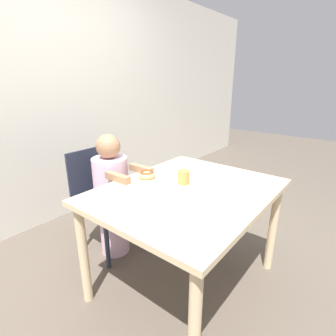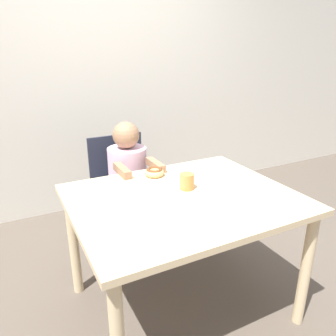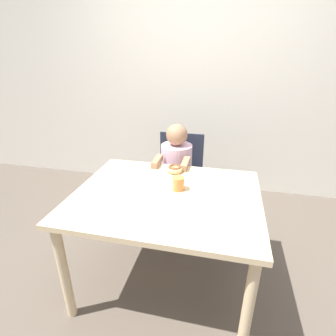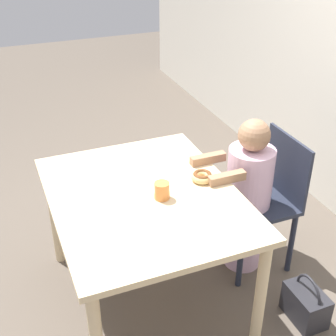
{
  "view_description": "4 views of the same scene",
  "coord_description": "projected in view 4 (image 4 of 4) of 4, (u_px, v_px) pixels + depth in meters",
  "views": [
    {
      "loc": [
        -1.3,
        -0.88,
        1.43
      ],
      "look_at": [
        -0.02,
        0.14,
        0.87
      ],
      "focal_mm": 28.0,
      "sensor_mm": 36.0,
      "label": 1
    },
    {
      "loc": [
        -0.82,
        -1.41,
        1.51
      ],
      "look_at": [
        -0.02,
        0.14,
        0.87
      ],
      "focal_mm": 35.0,
      "sensor_mm": 36.0,
      "label": 2
    },
    {
      "loc": [
        0.35,
        -1.45,
        1.59
      ],
      "look_at": [
        -0.02,
        0.14,
        0.87
      ],
      "focal_mm": 28.0,
      "sensor_mm": 36.0,
      "label": 3
    },
    {
      "loc": [
        1.96,
        -0.65,
        2.11
      ],
      "look_at": [
        -0.02,
        0.14,
        0.87
      ],
      "focal_mm": 50.0,
      "sensor_mm": 36.0,
      "label": 4
    }
  ],
  "objects": [
    {
      "name": "handbag",
      "position": [
        306.0,
        304.0,
        2.65
      ],
      "size": [
        0.26,
        0.16,
        0.3
      ],
      "color": "#232328",
      "rests_on": "ground_plane"
    },
    {
      "name": "chair",
      "position": [
        264.0,
        199.0,
        2.92
      ],
      "size": [
        0.43,
        0.43,
        0.88
      ],
      "color": "#232838",
      "rests_on": "ground_plane"
    },
    {
      "name": "child_figure",
      "position": [
        247.0,
        198.0,
        2.86
      ],
      "size": [
        0.28,
        0.47,
        1.03
      ],
      "color": "silver",
      "rests_on": "ground_plane"
    },
    {
      "name": "ground_plane",
      "position": [
        147.0,
        297.0,
        2.84
      ],
      "size": [
        12.0,
        12.0,
        0.0
      ],
      "primitive_type": "plane",
      "color": "brown"
    },
    {
      "name": "napkin",
      "position": [
        149.0,
        180.0,
        2.59
      ],
      "size": [
        0.32,
        0.32,
        0.0
      ],
      "color": "white",
      "rests_on": "dining_table"
    },
    {
      "name": "cup",
      "position": [
        162.0,
        191.0,
        2.42
      ],
      "size": [
        0.08,
        0.08,
        0.09
      ],
      "color": "orange",
      "rests_on": "dining_table"
    },
    {
      "name": "donut",
      "position": [
        202.0,
        176.0,
        2.58
      ],
      "size": [
        0.12,
        0.12,
        0.05
      ],
      "color": "#DBB270",
      "rests_on": "dining_table"
    },
    {
      "name": "dining_table",
      "position": [
        144.0,
        209.0,
        2.51
      ],
      "size": [
        1.2,
        0.97,
        0.75
      ],
      "color": "beige",
      "rests_on": "ground_plane"
    }
  ]
}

